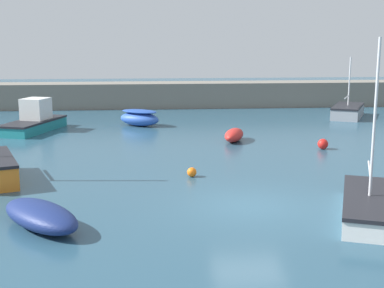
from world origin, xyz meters
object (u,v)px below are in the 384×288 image
at_px(sailboat_short_mast, 348,111).
at_px(rowboat_with_red_cover, 139,118).
at_px(rowboat_white_midwater, 41,216).
at_px(sailboat_tall_mast, 369,205).
at_px(mooring_buoy_orange, 192,172).
at_px(motorboat_with_cabin, 34,121).
at_px(mooring_buoy_red, 323,144).
at_px(fishing_dinghy_green, 234,135).

bearing_deg(sailboat_short_mast, rowboat_with_red_cover, 127.19).
distance_m(rowboat_white_midwater, rowboat_with_red_cover, 19.28).
xyz_separation_m(sailboat_short_mast, rowboat_white_midwater, (-17.79, -21.60, -0.07)).
xyz_separation_m(sailboat_tall_mast, rowboat_with_red_cover, (-7.50, 18.89, 0.17)).
bearing_deg(mooring_buoy_orange, sailboat_tall_mast, -46.36).
relative_size(motorboat_with_cabin, sailboat_short_mast, 1.14).
bearing_deg(rowboat_with_red_cover, rowboat_white_midwater, -64.17).
distance_m(sailboat_tall_mast, motorboat_with_cabin, 22.32).
distance_m(sailboat_short_mast, mooring_buoy_red, 12.23).
relative_size(motorboat_with_cabin, rowboat_with_red_cover, 1.76).
bearing_deg(fishing_dinghy_green, motorboat_with_cabin, -88.89).
xyz_separation_m(rowboat_white_midwater, rowboat_with_red_cover, (2.79, 19.07, 0.15)).
distance_m(motorboat_with_cabin, mooring_buoy_orange, 14.79).
relative_size(rowboat_white_midwater, mooring_buoy_orange, 9.22).
distance_m(sailboat_short_mast, rowboat_with_red_cover, 15.22).
distance_m(rowboat_white_midwater, mooring_buoy_red, 16.28).
bearing_deg(rowboat_white_midwater, sailboat_short_mast, 101.43).
xyz_separation_m(fishing_dinghy_green, motorboat_with_cabin, (-11.72, 4.42, 0.30)).
xyz_separation_m(sailboat_tall_mast, mooring_buoy_red, (2.01, 10.49, -0.10)).
xyz_separation_m(mooring_buoy_red, mooring_buoy_orange, (-7.23, -5.01, -0.07)).
relative_size(sailboat_short_mast, mooring_buoy_red, 8.98).
bearing_deg(rowboat_white_midwater, sailboat_tall_mast, 51.91).
relative_size(motorboat_with_cabin, mooring_buoy_orange, 14.11).
height_order(motorboat_with_cabin, rowboat_white_midwater, motorboat_with_cabin).
bearing_deg(mooring_buoy_red, sailboat_short_mast, 63.28).
bearing_deg(rowboat_with_red_cover, sailboat_short_mast, 43.70).
xyz_separation_m(sailboat_short_mast, rowboat_with_red_cover, (-15.00, -2.53, 0.08)).
height_order(rowboat_with_red_cover, mooring_buoy_red, rowboat_with_red_cover).
distance_m(sailboat_short_mast, rowboat_white_midwater, 27.98).
bearing_deg(rowboat_with_red_cover, motorboat_with_cabin, -133.06).
bearing_deg(mooring_buoy_red, rowboat_white_midwater, -139.02).
distance_m(motorboat_with_cabin, rowboat_with_red_cover, 6.60).
height_order(sailboat_short_mast, rowboat_with_red_cover, sailboat_short_mast).
relative_size(sailboat_tall_mast, sailboat_short_mast, 1.16).
height_order(fishing_dinghy_green, sailboat_short_mast, sailboat_short_mast).
relative_size(rowboat_white_midwater, mooring_buoy_red, 6.69).
xyz_separation_m(fishing_dinghy_green, mooring_buoy_red, (4.22, -2.52, -0.08)).
height_order(sailboat_short_mast, mooring_buoy_red, sailboat_short_mast).
bearing_deg(sailboat_short_mast, rowboat_white_midwater, 168.16).
xyz_separation_m(fishing_dinghy_green, mooring_buoy_orange, (-3.01, -7.53, -0.16)).
xyz_separation_m(sailboat_tall_mast, rowboat_white_midwater, (-10.28, -0.18, 0.01)).
relative_size(fishing_dinghy_green, mooring_buoy_red, 4.62).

